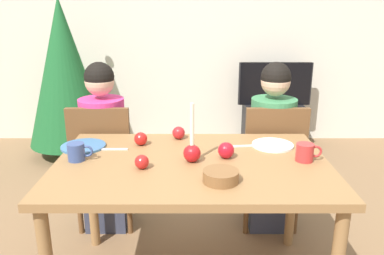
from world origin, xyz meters
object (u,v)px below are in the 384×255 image
christmas_tree (65,72)px  apple_by_right_mug (142,162)px  candle_centerpiece (193,150)px  plate_right (273,145)px  person_right_child (271,150)px  plate_left (83,146)px  mug_right (305,152)px  apple_near_candle (141,139)px  person_left_child (105,150)px  tv_stand (272,125)px  apple_by_left_plate (226,150)px  chair_left (104,160)px  mug_left (77,152)px  dining_table (192,176)px  chair_right (272,160)px  apple_far_edge (179,133)px  tv (275,84)px  bowl_walnuts (221,176)px

christmas_tree → apple_by_right_mug: size_ratio=23.99×
christmas_tree → candle_centerpiece: christmas_tree is taller
plate_right → person_right_child: bearing=78.5°
plate_left → apple_by_right_mug: size_ratio=3.51×
mug_right → apple_near_candle: bearing=164.8°
person_left_child → plate_right: bearing=-21.1°
tv_stand → apple_by_left_plate: size_ratio=7.49×
person_left_child → chair_left: bearing=-90.0°
mug_left → mug_right: (1.17, -0.01, 0.00)m
christmas_tree → plate_left: 1.95m
person_right_child → christmas_tree: christmas_tree is taller
apple_by_right_mug → dining_table: bearing=20.2°
mug_right → apple_by_right_mug: (-0.82, -0.10, -0.01)m
chair_right → mug_left: (-1.13, -0.59, 0.28)m
chair_right → apple_far_edge: (-0.62, -0.25, 0.28)m
tv_stand → candle_centerpiece: 2.53m
tv_stand → tv: tv is taller
mug_right → apple_far_edge: size_ratio=1.77×
chair_right → apple_by_left_plate: 0.72m
christmas_tree → mug_right: 2.75m
chair_right → plate_left: 1.25m
dining_table → mug_right: mug_right is taller
chair_right → apple_by_left_plate: bearing=-123.2°
bowl_walnuts → chair_right: bearing=64.0°
plate_right → apple_by_right_mug: bearing=-155.5°
chair_right → apple_by_left_plate: size_ratio=10.54×
chair_left → bowl_walnuts: bearing=-49.2°
tv_stand → christmas_tree: bearing=-173.1°
plate_right → apple_near_candle: (-0.75, 0.02, 0.03)m
tv_stand → apple_far_edge: bearing=-116.8°
bowl_walnuts → apple_by_left_plate: bearing=80.6°
chair_left → apple_by_right_mug: bearing=-63.0°
plate_left → bowl_walnuts: bowl_walnuts is taller
bowl_walnuts → apple_far_edge: bearing=109.5°
tv_stand → apple_near_candle: 2.44m
tv_stand → apple_by_right_mug: apple_by_right_mug is taller
candle_centerpiece → plate_right: bearing=26.7°
tv_stand → apple_by_right_mug: size_ratio=9.07×
chair_left → chair_right: (1.14, 0.00, 0.00)m
candle_centerpiece → mug_right: candle_centerpiece is taller
person_left_child → plate_right: person_left_child is taller
mug_right → apple_near_candle: 0.90m
plate_right → mug_right: size_ratio=1.75×
person_left_child → plate_left: 0.47m
bowl_walnuts → apple_far_edge: size_ratio=2.16×
chair_right → person_left_child: (-1.14, 0.03, 0.06)m
chair_right → plate_right: (-0.08, -0.38, 0.24)m
plate_left → mug_right: size_ratio=1.85×
dining_table → plate_left: plate_left is taller
tv → apple_by_right_mug: bearing=-115.6°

